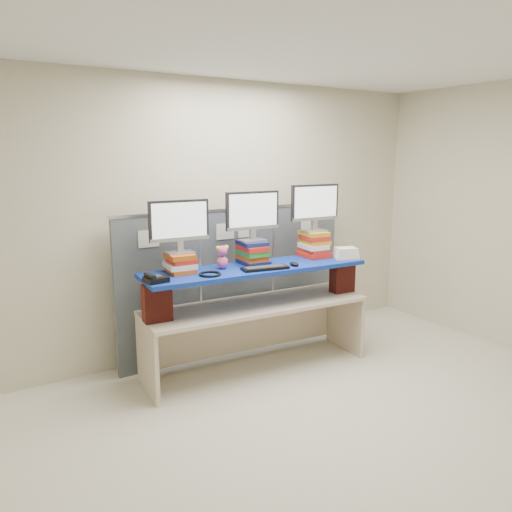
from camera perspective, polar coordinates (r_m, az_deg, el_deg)
room at (r=3.67m, az=11.79°, el=0.90°), size 5.00×4.00×2.80m
cubicle_partition at (r=5.21m, az=-2.17°, el=-2.76°), size 2.60×0.06×1.53m
desk at (r=4.82m, az=0.00°, el=-6.97°), size 2.22×0.80×0.66m
brick_pier_left at (r=4.33m, az=-11.25°, el=-5.27°), size 0.25×0.15×0.32m
brick_pier_right at (r=5.21m, az=9.83°, el=-2.32°), size 0.25×0.15×0.32m
blue_board at (r=4.68m, az=-0.00°, el=-1.43°), size 2.19×0.70×0.04m
book_stack_left at (r=4.49m, az=-8.65°, el=-0.79°), size 0.27×0.30×0.17m
book_stack_center at (r=4.77m, az=-0.40°, el=0.40°), size 0.26×0.33×0.22m
book_stack_right at (r=5.12m, az=6.64°, el=1.31°), size 0.27×0.31×0.26m
monitor_left at (r=4.43m, az=-8.77°, el=3.72°), size 0.55×0.17×0.47m
monitor_center at (r=4.71m, az=-0.39°, el=4.93°), size 0.55×0.17×0.47m
monitor_right at (r=5.07m, az=6.74°, el=5.83°), size 0.55×0.17×0.47m
keyboard at (r=4.56m, az=1.05°, el=-1.38°), size 0.45×0.22×0.03m
mouse at (r=4.71m, az=4.38°, el=-0.91°), size 0.10×0.13×0.04m
desk_phone at (r=4.20m, az=-11.45°, el=-2.57°), size 0.19×0.17×0.08m
headset at (r=4.37m, az=-5.28°, el=-2.06°), size 0.23×0.23×0.02m
plush_toy at (r=4.58m, az=-3.86°, el=-0.10°), size 0.13×0.10×0.22m
binder_stack at (r=5.10m, az=10.24°, el=0.30°), size 0.28×0.26×0.11m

